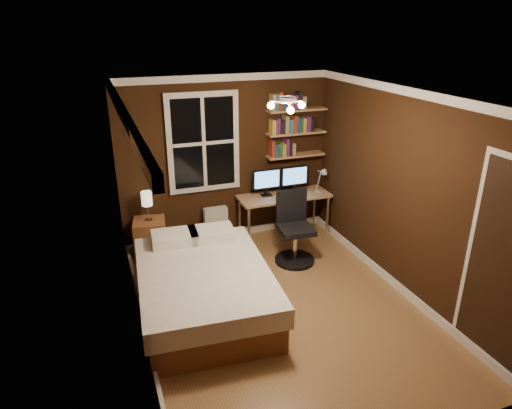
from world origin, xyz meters
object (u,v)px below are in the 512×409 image
object	(u,v)px
monitor_left	(267,183)
office_chair	(294,235)
monitor_right	(294,179)
radiator	(216,224)
bedside_lamp	(147,206)
desk	(284,199)
bed	(204,287)
nightstand	(150,238)
desk_lamp	(321,180)

from	to	relation	value
monitor_left	office_chair	world-z (taller)	monitor_left
monitor_right	office_chair	world-z (taller)	monitor_right
radiator	office_chair	size ratio (longest dim) A/B	0.53
bedside_lamp	desk	world-z (taller)	bedside_lamp
bedside_lamp	desk	distance (m)	2.08
monitor_left	office_chair	size ratio (longest dim) A/B	0.43
bed	nightstand	distance (m)	1.63
nightstand	office_chair	xyz separation A→B (m)	(1.89, -0.85, 0.12)
nightstand	desk_lamp	world-z (taller)	desk_lamp
bed	office_chair	bearing A→B (deg)	30.55
radiator	monitor_left	world-z (taller)	monitor_left
nightstand	radiator	distance (m)	1.03
monitor_right	bedside_lamp	bearing A→B (deg)	-179.17
radiator	desk	size ratio (longest dim) A/B	0.38
bedside_lamp	desk	size ratio (longest dim) A/B	0.30
desk	monitor_right	bearing A→B (deg)	19.67
bedside_lamp	office_chair	world-z (taller)	office_chair
nightstand	bedside_lamp	distance (m)	0.49
nightstand	bed	bearing A→B (deg)	-66.01
radiator	desk	xyz separation A→B (m)	(1.06, -0.19, 0.35)
bed	monitor_right	distance (m)	2.54
desk	monitor_left	xyz separation A→B (m)	(-0.26, 0.07, 0.27)
desk	desk_lamp	distance (m)	0.65
desk_lamp	office_chair	distance (m)	1.14
monitor_right	radiator	bearing A→B (deg)	174.84
nightstand	desk	size ratio (longest dim) A/B	0.38
monitor_left	desk_lamp	distance (m)	0.86
bed	radiator	bearing A→B (deg)	74.65
monitor_left	nightstand	bearing A→B (deg)	-178.95
desk	desk_lamp	size ratio (longest dim) A/B	3.26
radiator	monitor_left	distance (m)	1.01
desk	monitor_left	world-z (taller)	monitor_left
office_chair	nightstand	bearing A→B (deg)	160.54
bed	bedside_lamp	size ratio (longest dim) A/B	4.91
monitor_right	office_chair	size ratio (longest dim) A/B	0.43
desk	desk_lamp	world-z (taller)	desk_lamp
bedside_lamp	bed	bearing A→B (deg)	-75.75
bed	desk	distance (m)	2.30
radiator	monitor_right	size ratio (longest dim) A/B	1.23
bedside_lamp	office_chair	bearing A→B (deg)	-24.19
office_chair	desk	bearing A→B (deg)	81.70
monitor_left	office_chair	bearing A→B (deg)	-85.00
desk_lamp	monitor_right	bearing A→B (deg)	152.74
desk	monitor_right	size ratio (longest dim) A/B	3.23
bed	office_chair	size ratio (longest dim) A/B	2.09
nightstand	monitor_right	bearing A→B (deg)	10.57
monitor_right	desk_lamp	distance (m)	0.42
nightstand	desk_lamp	size ratio (longest dim) A/B	1.25
monitor_right	office_chair	distance (m)	1.08
bedside_lamp	monitor_right	xyz separation A→B (m)	(2.27, 0.03, 0.12)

